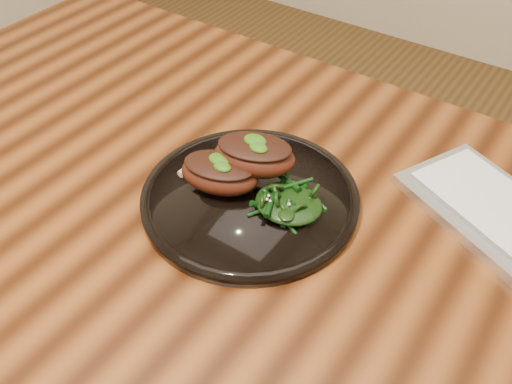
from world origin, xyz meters
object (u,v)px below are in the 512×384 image
(desk, at_px, (287,260))
(greens_heap, at_px, (289,200))
(plate, at_px, (250,198))
(lamb_chop_front, at_px, (219,173))

(desk, distance_m, greens_heap, 0.12)
(plate, height_order, greens_heap, greens_heap)
(plate, bearing_deg, greens_heap, 5.19)
(desk, relative_size, greens_heap, 17.08)
(lamb_chop_front, relative_size, greens_heap, 1.35)
(lamb_chop_front, xyz_separation_m, greens_heap, (0.10, 0.02, -0.01))
(plate, relative_size, lamb_chop_front, 2.40)
(plate, distance_m, greens_heap, 0.06)
(plate, distance_m, lamb_chop_front, 0.06)
(lamb_chop_front, distance_m, greens_heap, 0.11)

